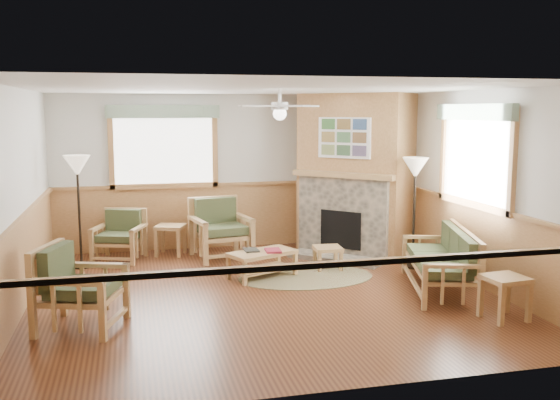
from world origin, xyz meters
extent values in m
cube|color=#522A16|center=(0.00, 0.00, -0.01)|extent=(6.00, 6.00, 0.01)
cube|color=white|center=(0.00, 0.00, 2.70)|extent=(6.00, 6.00, 0.01)
cube|color=silver|center=(0.00, 3.00, 1.35)|extent=(6.00, 0.02, 2.70)
cube|color=silver|center=(0.00, -3.00, 1.35)|extent=(6.00, 0.02, 2.70)
cube|color=silver|center=(-3.00, 0.00, 1.35)|extent=(0.02, 6.00, 2.70)
cube|color=silver|center=(3.00, 0.00, 1.35)|extent=(0.02, 6.00, 2.70)
cylinder|color=brown|center=(0.78, 0.64, 0.01)|extent=(2.17, 2.17, 0.01)
cube|color=maroon|center=(0.31, 0.74, 0.42)|extent=(0.24, 0.32, 0.03)
cube|color=#262520|center=(0.01, 0.86, 0.41)|extent=(0.21, 0.28, 0.03)
camera|label=1|loc=(-1.68, -7.88, 2.43)|focal=40.00mm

